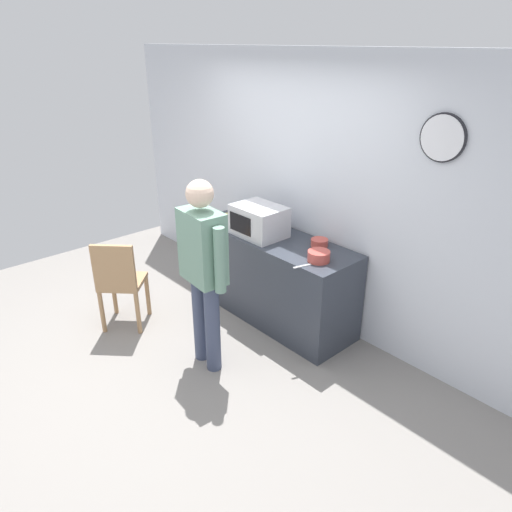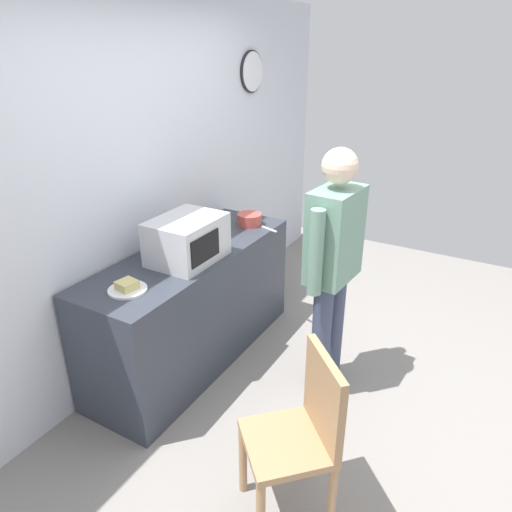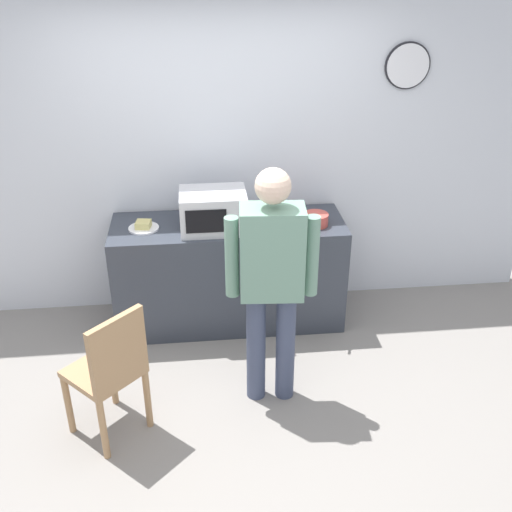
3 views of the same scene
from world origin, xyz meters
The scene contains 11 objects.
ground_plane centered at (0.00, 0.00, 0.00)m, with size 6.00×6.00×0.00m, color gray.
back_wall centered at (0.01, 1.60, 1.30)m, with size 5.40×0.13×2.60m.
kitchen_counter centered at (0.04, 1.22, 0.44)m, with size 1.83×0.62×0.89m, color #333842.
microwave centered at (-0.07, 1.14, 1.04)m, with size 0.50×0.39×0.30m.
sandwich_plate centered at (-0.61, 1.19, 0.91)m, with size 0.23×0.23×0.07m.
salad_bowl centered at (0.72, 1.13, 0.93)m, with size 0.20×0.20×0.09m, color #C64C42.
cereal_bowl centered at (0.51, 1.38, 0.92)m, with size 0.16×0.16×0.07m, color #C64C42.
fork_utensil centered at (-0.10, 1.43, 0.89)m, with size 0.17×0.02×0.01m, color silver.
spoon_utensil centered at (0.70, 0.94, 0.89)m, with size 0.17×0.02×0.01m, color silver.
person_standing centered at (0.26, 0.23, 0.99)m, with size 0.59×0.27×1.69m.
wooden_chair centered at (-0.77, -0.05, 0.52)m, with size 0.57×0.57×0.94m.
Camera 1 is at (3.14, -1.78, 2.65)m, focal length 33.22 mm.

